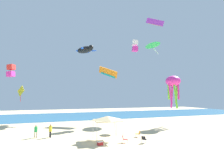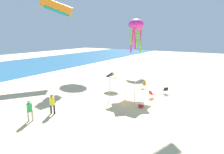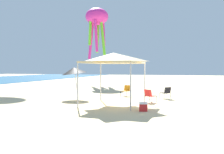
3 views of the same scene
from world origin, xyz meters
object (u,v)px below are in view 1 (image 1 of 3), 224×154
(canopy_tent, at_px, (107,118))
(person_watching_sky, at_px, (36,130))
(kite_octopus_magenta, at_px, (173,83))
(kite_parafoil_purple, at_px, (155,22))
(folding_chair_facing_ocean, at_px, (124,139))
(folding_chair_left_of_tent, at_px, (138,133))
(kite_parafoil_orange, at_px, (108,72))
(kite_diamond_yellow, at_px, (21,91))
(kite_turtle_black, at_px, (85,50))
(kite_box_red, at_px, (11,71))
(kite_box_white, at_px, (135,46))
(cooler_box, at_px, (100,143))
(beach_umbrella, at_px, (114,120))
(kite_delta_green, at_px, (152,44))
(person_far_stroller, at_px, (50,130))
(folding_chair_near_cooler, at_px, (144,139))

(canopy_tent, xyz_separation_m, person_watching_sky, (-8.67, 4.32, -1.68))
(kite_octopus_magenta, bearing_deg, kite_parafoil_purple, -101.22)
(kite_parafoil_purple, bearing_deg, folding_chair_facing_ocean, -114.47)
(kite_parafoil_purple, bearing_deg, folding_chair_left_of_tent, -118.83)
(kite_parafoil_orange, distance_m, kite_diamond_yellow, 22.70)
(kite_turtle_black, relative_size, kite_parafoil_purple, 2.39)
(folding_chair_left_of_tent, distance_m, kite_box_red, 24.87)
(kite_diamond_yellow, relative_size, kite_box_white, 1.54)
(canopy_tent, xyz_separation_m, cooler_box, (-1.46, -1.94, -2.47))
(beach_umbrella, bearing_deg, kite_diamond_yellow, 124.60)
(kite_delta_green, bearing_deg, cooler_box, 9.36)
(kite_diamond_yellow, xyz_separation_m, kite_parafoil_purple, (23.29, -24.58, 11.11))
(kite_box_white, xyz_separation_m, kite_parafoil_purple, (-2.24, -11.97, 0.47))
(kite_parafoil_orange, bearing_deg, cooler_box, -56.45)
(person_far_stroller, xyz_separation_m, kite_parafoil_purple, (15.93, -1.46, 16.87))
(person_far_stroller, xyz_separation_m, kite_parafoil_orange, (11.94, 11.93, 9.97))
(beach_umbrella, distance_m, kite_delta_green, 26.39)
(kite_box_red, xyz_separation_m, kite_turtle_black, (15.06, 9.05, 7.60))
(canopy_tent, xyz_separation_m, kite_box_red, (-13.99, 13.78, 7.47))
(kite_turtle_black, distance_m, kite_delta_green, 17.58)
(person_watching_sky, xyz_separation_m, kite_parafoil_orange, (13.77, 11.52, 9.99))
(canopy_tent, height_order, folding_chair_near_cooler, canopy_tent)
(kite_turtle_black, xyz_separation_m, kite_diamond_yellow, (-15.25, 4.21, -10.98))
(cooler_box, height_order, kite_diamond_yellow, kite_diamond_yellow)
(folding_chair_left_of_tent, relative_size, kite_box_red, 0.36)
(person_far_stroller, bearing_deg, kite_octopus_magenta, 78.71)
(beach_umbrella, bearing_deg, kite_parafoil_purple, -7.88)
(kite_box_red, bearing_deg, kite_delta_green, 121.66)
(folding_chair_left_of_tent, bearing_deg, person_watching_sky, -90.89)
(person_far_stroller, bearing_deg, cooler_box, 24.58)
(folding_chair_near_cooler, distance_m, kite_turtle_black, 30.94)
(beach_umbrella, relative_size, kite_turtle_black, 0.39)
(kite_turtle_black, bearing_deg, folding_chair_near_cooler, -18.46)
(canopy_tent, bearing_deg, folding_chair_facing_ocean, -50.90)
(kite_diamond_yellow, height_order, kite_parafoil_purple, kite_parafoil_purple)
(person_watching_sky, height_order, kite_parafoil_purple, kite_parafoil_purple)
(kite_parafoil_purple, bearing_deg, kite_parafoil_orange, 142.50)
(kite_octopus_magenta, xyz_separation_m, kite_diamond_yellow, (-29.70, 20.52, -1.39))
(folding_chair_near_cooler, relative_size, cooler_box, 1.21)
(person_far_stroller, distance_m, kite_parafoil_orange, 19.60)
(canopy_tent, relative_size, folding_chair_facing_ocean, 4.23)
(canopy_tent, relative_size, kite_parafoil_orange, 0.74)
(kite_diamond_yellow, relative_size, kite_parafoil_purple, 1.65)
(folding_chair_near_cooler, distance_m, cooler_box, 5.23)
(kite_parafoil_orange, bearing_deg, folding_chair_facing_ocean, -47.65)
(kite_turtle_black, bearing_deg, folding_chair_left_of_tent, -15.61)
(beach_umbrella, height_order, kite_parafoil_purple, kite_parafoil_purple)
(person_watching_sky, bearing_deg, kite_delta_green, -125.70)
(beach_umbrella, relative_size, person_far_stroller, 1.34)
(cooler_box, height_order, person_watching_sky, person_watching_sky)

